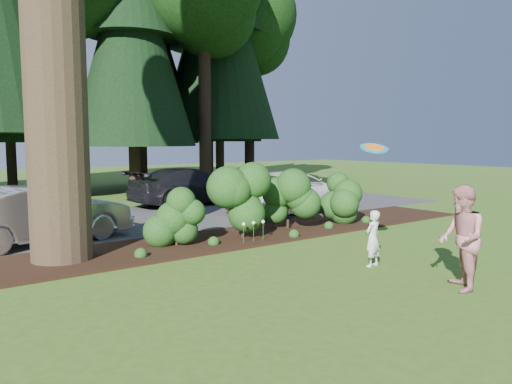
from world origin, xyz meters
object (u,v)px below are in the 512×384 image
Objects in this scene: child at (373,238)px; adult at (461,238)px; car_white_suv at (294,192)px; car_dark_suv at (190,186)px; frisbee at (374,148)px; car_silver_wagon at (42,215)px.

adult reaches higher than child.
adult is at bearing 155.02° from car_white_suv.
car_white_suv is at bearing -159.27° from car_dark_suv.
car_dark_suv is 10.79m from child.
car_white_suv is 7.57m from frisbee.
frisbee is (-3.58, -6.46, 1.64)m from car_white_suv.
child is 1.98m from adult.
car_dark_suv is at bearing 23.33° from car_white_suv.
car_white_suv is at bearing -158.31° from adult.
frisbee is (0.21, 2.08, 1.49)m from adult.
frisbee is at bearing 149.96° from car_white_suv.
adult is (-1.95, -12.58, 0.15)m from car_dark_suv.
child is at bearing 166.32° from car_dark_suv.
child is (-3.71, -6.59, -0.17)m from car_white_suv.
frisbee is at bearing -144.26° from child.
adult is at bearing -160.52° from car_silver_wagon.
car_silver_wagon is 7.89m from child.
car_white_suv is 8.69× the size of frisbee.
frisbee reaches higher than car_white_suv.
child is (4.76, -6.29, -0.16)m from car_silver_wagon.
child is (-1.87, -10.63, -0.18)m from car_dark_suv.
car_silver_wagon reaches higher than child.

